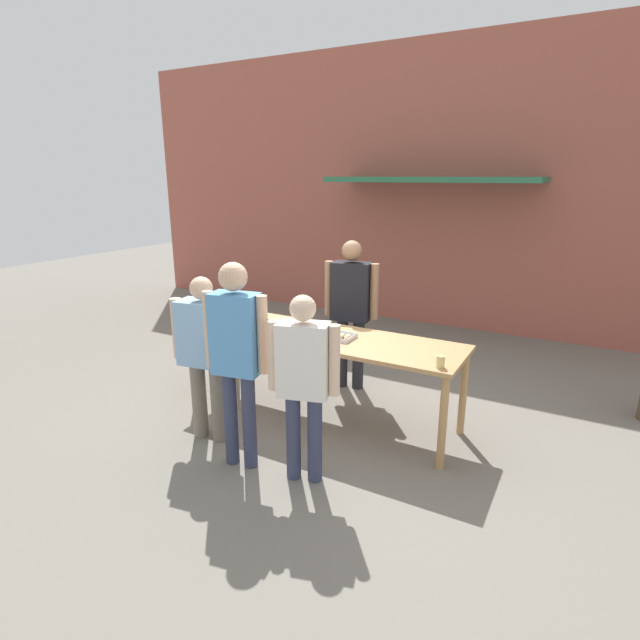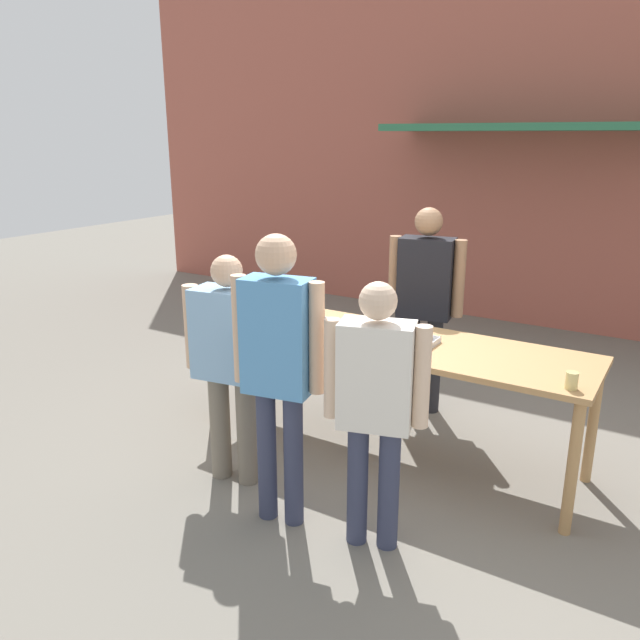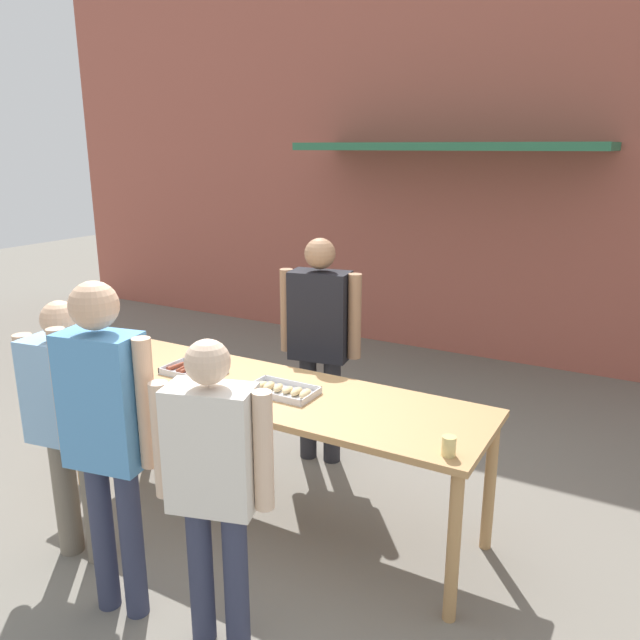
# 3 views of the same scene
# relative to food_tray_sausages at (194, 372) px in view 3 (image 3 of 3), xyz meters

# --- Properties ---
(ground_plane) EXTENTS (24.00, 24.00, 0.00)m
(ground_plane) POSITION_rel_food_tray_sausages_xyz_m (0.56, 0.03, -0.93)
(ground_plane) COLOR slate
(building_facade_back) EXTENTS (12.00, 1.11, 4.50)m
(building_facade_back) POSITION_rel_food_tray_sausages_xyz_m (0.56, 4.01, 1.33)
(building_facade_back) COLOR #A85647
(building_facade_back) RESTS_ON ground
(serving_table) EXTENTS (2.92, 0.83, 0.91)m
(serving_table) POSITION_rel_food_tray_sausages_xyz_m (0.56, 0.03, -0.10)
(serving_table) COLOR tan
(serving_table) RESTS_ON ground
(food_tray_sausages) EXTENTS (0.41, 0.25, 0.04)m
(food_tray_sausages) POSITION_rel_food_tray_sausages_xyz_m (0.00, 0.00, 0.00)
(food_tray_sausages) COLOR silver
(food_tray_sausages) RESTS_ON serving_table
(food_tray_buns) EXTENTS (0.43, 0.25, 0.06)m
(food_tray_buns) POSITION_rel_food_tray_sausages_xyz_m (0.72, 0.00, 0.01)
(food_tray_buns) COLOR silver
(food_tray_buns) RESTS_ON serving_table
(condiment_jar_mustard) EXTENTS (0.06, 0.06, 0.07)m
(condiment_jar_mustard) POSITION_rel_food_tray_sausages_xyz_m (-0.77, -0.28, 0.02)
(condiment_jar_mustard) COLOR #B22319
(condiment_jar_mustard) RESTS_ON serving_table
(condiment_jar_ketchup) EXTENTS (0.06, 0.06, 0.07)m
(condiment_jar_ketchup) POSITION_rel_food_tray_sausages_xyz_m (-0.69, -0.27, 0.02)
(condiment_jar_ketchup) COLOR gold
(condiment_jar_ketchup) RESTS_ON serving_table
(beer_cup) EXTENTS (0.07, 0.07, 0.10)m
(beer_cup) POSITION_rel_food_tray_sausages_xyz_m (1.88, -0.27, 0.04)
(beer_cup) COLOR #DBC67A
(beer_cup) RESTS_ON serving_table
(person_server_behind_table) EXTENTS (0.63, 0.31, 1.76)m
(person_server_behind_table) POSITION_rel_food_tray_sausages_xyz_m (0.49, 0.87, 0.12)
(person_server_behind_table) COLOR #232328
(person_server_behind_table) RESTS_ON ground
(person_customer_holding_hotdog) EXTENTS (0.68, 0.33, 1.59)m
(person_customer_holding_hotdog) POSITION_rel_food_tray_sausages_xyz_m (-0.15, -0.89, 0.01)
(person_customer_holding_hotdog) COLOR #756B5B
(person_customer_holding_hotdog) RESTS_ON ground
(person_customer_with_cup) EXTENTS (0.57, 0.33, 1.59)m
(person_customer_with_cup) POSITION_rel_food_tray_sausages_xyz_m (1.00, -1.03, 0.02)
(person_customer_with_cup) COLOR #333851
(person_customer_with_cup) RESTS_ON ground
(person_customer_waiting_in_line) EXTENTS (0.57, 0.29, 1.80)m
(person_customer_waiting_in_line) POSITION_rel_food_tray_sausages_xyz_m (0.40, -1.11, 0.16)
(person_customer_waiting_in_line) COLOR #333851
(person_customer_waiting_in_line) RESTS_ON ground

